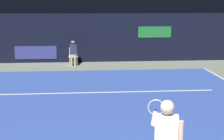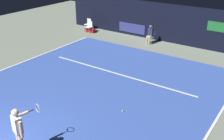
# 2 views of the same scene
# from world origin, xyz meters

# --- Properties ---
(ground_plane) EXTENTS (33.68, 33.68, 0.00)m
(ground_plane) POSITION_xyz_m (0.00, 5.16, 0.00)
(ground_plane) COLOR gray
(court_surface) EXTENTS (10.98, 12.32, 0.01)m
(court_surface) POSITION_xyz_m (0.00, 5.16, 0.01)
(court_surface) COLOR #3856B2
(court_surface) RESTS_ON ground
(line_service) EXTENTS (8.56, 0.10, 0.01)m
(line_service) POSITION_xyz_m (0.00, 7.32, 0.01)
(line_service) COLOR white
(line_service) RESTS_ON court_surface
(back_wall) EXTENTS (17.09, 0.33, 2.60)m
(back_wall) POSITION_xyz_m (-0.00, 13.86, 1.30)
(back_wall) COLOR black
(back_wall) RESTS_ON ground
(line_judge_on_chair) EXTENTS (0.44, 0.53, 1.32)m
(line_judge_on_chair) POSITION_xyz_m (-0.97, 12.76, 0.69)
(line_judge_on_chair) COLOR white
(line_judge_on_chair) RESTS_ON ground
(tennis_ball) EXTENTS (0.07, 0.07, 0.07)m
(tennis_ball) POSITION_xyz_m (2.16, 4.41, 0.05)
(tennis_ball) COLOR #CCE033
(tennis_ball) RESTS_ON court_surface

